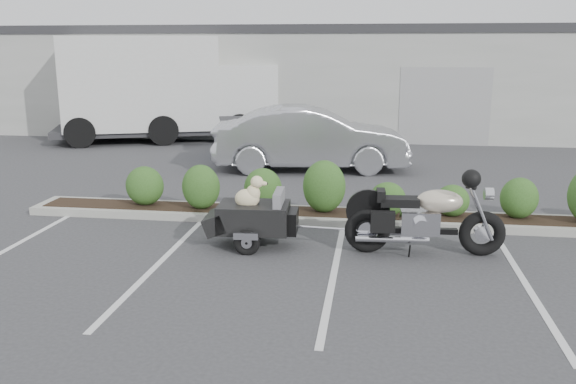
# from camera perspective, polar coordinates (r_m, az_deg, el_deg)

# --- Properties ---
(ground) EXTENTS (90.00, 90.00, 0.00)m
(ground) POSITION_cam_1_polar(r_m,az_deg,el_deg) (9.79, -2.48, -5.96)
(ground) COLOR #38383A
(ground) RESTS_ON ground
(planter_kerb) EXTENTS (12.00, 1.00, 0.15)m
(planter_kerb) POSITION_cam_1_polar(r_m,az_deg,el_deg) (11.73, 4.33, -2.31)
(planter_kerb) COLOR #9E9E93
(planter_kerb) RESTS_ON ground
(building) EXTENTS (26.00, 10.00, 4.00)m
(building) POSITION_cam_1_polar(r_m,az_deg,el_deg) (26.16, 4.51, 10.64)
(building) COLOR #9EA099
(building) RESTS_ON ground
(motorcycle) EXTENTS (2.55, 0.87, 1.47)m
(motorcycle) POSITION_cam_1_polar(r_m,az_deg,el_deg) (9.92, 12.67, -2.48)
(motorcycle) COLOR black
(motorcycle) RESTS_ON ground
(pet_trailer) EXTENTS (2.04, 1.14, 1.21)m
(pet_trailer) POSITION_cam_1_polar(r_m,az_deg,el_deg) (10.12, -3.30, -2.28)
(pet_trailer) COLOR black
(pet_trailer) RESTS_ON ground
(sedan) EXTENTS (5.37, 2.48, 1.70)m
(sedan) POSITION_cam_1_polar(r_m,az_deg,el_deg) (16.42, 2.12, 5.02)
(sedan) COLOR #B3B3BA
(sedan) RESTS_ON ground
(dumpster) EXTENTS (2.04, 1.66, 1.16)m
(dumpster) POSITION_cam_1_polar(r_m,az_deg,el_deg) (18.59, -3.62, 5.17)
(dumpster) COLOR navy
(dumpster) RESTS_ON ground
(delivery_truck) EXTENTS (8.24, 4.99, 3.60)m
(delivery_truck) POSITION_cam_1_polar(r_m,az_deg,el_deg) (22.19, -11.23, 9.24)
(delivery_truck) COLOR silver
(delivery_truck) RESTS_ON ground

